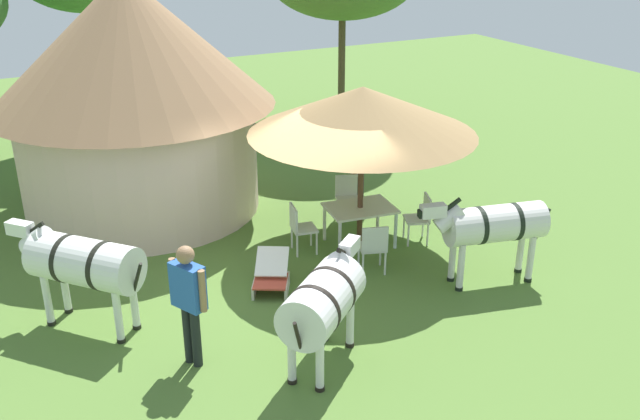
{
  "coord_description": "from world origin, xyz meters",
  "views": [
    {
      "loc": [
        -4.43,
        -9.61,
        5.75
      ],
      "look_at": [
        0.53,
        0.18,
        1.0
      ],
      "focal_mm": 39.67,
      "sensor_mm": 36.0,
      "label": 1
    }
  ],
  "objects_px": {
    "patio_chair_near_lawn": "(347,195)",
    "guest_beside_umbrella": "(358,164)",
    "thatched_hut": "(133,87)",
    "zebra_toward_hut": "(82,262)",
    "patio_dining_table": "(360,212)",
    "patio_chair_west_end": "(299,225)",
    "guest_behind_table": "(357,165)",
    "patio_chair_near_hut": "(421,215)",
    "striped_lounge_chair": "(271,276)",
    "zebra_nearest_camera": "(492,225)",
    "zebra_by_umbrella": "(324,300)",
    "patio_chair_east_end": "(373,245)",
    "shade_umbrella": "(362,110)",
    "standing_watcher": "(189,295)"
  },
  "relations": [
    {
      "from": "thatched_hut",
      "to": "guest_behind_table",
      "type": "relative_size",
      "value": 3.38
    },
    {
      "from": "patio_chair_west_end",
      "to": "zebra_by_umbrella",
      "type": "xyz_separation_m",
      "value": [
        -1.13,
        -3.16,
        0.45
      ]
    },
    {
      "from": "patio_chair_near_hut",
      "to": "patio_chair_near_lawn",
      "type": "height_order",
      "value": "same"
    },
    {
      "from": "patio_chair_near_hut",
      "to": "patio_chair_near_lawn",
      "type": "distance_m",
      "value": 1.66
    },
    {
      "from": "thatched_hut",
      "to": "striped_lounge_chair",
      "type": "distance_m",
      "value": 4.98
    },
    {
      "from": "thatched_hut",
      "to": "zebra_toward_hut",
      "type": "height_order",
      "value": "thatched_hut"
    },
    {
      "from": "shade_umbrella",
      "to": "patio_chair_east_end",
      "type": "xyz_separation_m",
      "value": [
        -0.36,
        -1.08,
        -2.01
      ]
    },
    {
      "from": "thatched_hut",
      "to": "patio_chair_near_hut",
      "type": "bearing_deg",
      "value": -43.37
    },
    {
      "from": "guest_behind_table",
      "to": "patio_chair_west_end",
      "type": "bearing_deg",
      "value": -20.25
    },
    {
      "from": "shade_umbrella",
      "to": "guest_behind_table",
      "type": "height_order",
      "value": "shade_umbrella"
    },
    {
      "from": "patio_chair_near_hut",
      "to": "guest_behind_table",
      "type": "distance_m",
      "value": 1.9
    },
    {
      "from": "patio_dining_table",
      "to": "patio_chair_west_end",
      "type": "relative_size",
      "value": 1.44
    },
    {
      "from": "patio_chair_near_lawn",
      "to": "striped_lounge_chair",
      "type": "relative_size",
      "value": 0.92
    },
    {
      "from": "zebra_nearest_camera",
      "to": "patio_chair_near_hut",
      "type": "bearing_deg",
      "value": 16.87
    },
    {
      "from": "patio_dining_table",
      "to": "guest_behind_table",
      "type": "distance_m",
      "value": 1.62
    },
    {
      "from": "guest_behind_table",
      "to": "striped_lounge_chair",
      "type": "distance_m",
      "value": 3.69
    },
    {
      "from": "zebra_nearest_camera",
      "to": "zebra_by_umbrella",
      "type": "relative_size",
      "value": 1.3
    },
    {
      "from": "patio_chair_near_hut",
      "to": "guest_beside_umbrella",
      "type": "xyz_separation_m",
      "value": [
        -0.33,
        1.78,
        0.48
      ]
    },
    {
      "from": "patio_dining_table",
      "to": "guest_beside_umbrella",
      "type": "distance_m",
      "value": 1.6
    },
    {
      "from": "striped_lounge_chair",
      "to": "zebra_by_umbrella",
      "type": "xyz_separation_m",
      "value": [
        -0.14,
        -2.12,
        0.72
      ]
    },
    {
      "from": "shade_umbrella",
      "to": "guest_behind_table",
      "type": "bearing_deg",
      "value": 62.54
    },
    {
      "from": "shade_umbrella",
      "to": "zebra_toward_hut",
      "type": "distance_m",
      "value": 5.18
    },
    {
      "from": "patio_chair_near_hut",
      "to": "striped_lounge_chair",
      "type": "xyz_separation_m",
      "value": [
        -3.18,
        -0.42,
        -0.27
      ]
    },
    {
      "from": "patio_chair_near_lawn",
      "to": "guest_beside_umbrella",
      "type": "relative_size",
      "value": 0.54
    },
    {
      "from": "patio_chair_east_end",
      "to": "guest_behind_table",
      "type": "bearing_deg",
      "value": 84.67
    },
    {
      "from": "shade_umbrella",
      "to": "zebra_nearest_camera",
      "type": "xyz_separation_m",
      "value": [
        1.19,
        -2.17,
        -1.51
      ]
    },
    {
      "from": "patio_dining_table",
      "to": "zebra_by_umbrella",
      "type": "bearing_deg",
      "value": -127.33
    },
    {
      "from": "patio_chair_near_hut",
      "to": "guest_behind_table",
      "type": "relative_size",
      "value": 0.55
    },
    {
      "from": "guest_behind_table",
      "to": "patio_dining_table",
      "type": "bearing_deg",
      "value": 9.22
    },
    {
      "from": "patio_chair_near_hut",
      "to": "striped_lounge_chair",
      "type": "relative_size",
      "value": 0.92
    },
    {
      "from": "patio_dining_table",
      "to": "zebra_toward_hut",
      "type": "distance_m",
      "value": 4.98
    },
    {
      "from": "patio_chair_near_hut",
      "to": "standing_watcher",
      "type": "xyz_separation_m",
      "value": [
        -4.9,
        -1.77,
        0.55
      ]
    },
    {
      "from": "patio_chair_near_lawn",
      "to": "patio_chair_near_hut",
      "type": "bearing_deg",
      "value": 133.16
    },
    {
      "from": "patio_dining_table",
      "to": "striped_lounge_chair",
      "type": "distance_m",
      "value": 2.31
    },
    {
      "from": "standing_watcher",
      "to": "zebra_by_umbrella",
      "type": "distance_m",
      "value": 1.77
    },
    {
      "from": "guest_beside_umbrella",
      "to": "zebra_nearest_camera",
      "type": "height_order",
      "value": "guest_beside_umbrella"
    },
    {
      "from": "patio_chair_near_hut",
      "to": "guest_beside_umbrella",
      "type": "height_order",
      "value": "guest_beside_umbrella"
    },
    {
      "from": "standing_watcher",
      "to": "striped_lounge_chair",
      "type": "relative_size",
      "value": 1.82
    },
    {
      "from": "patio_chair_east_end",
      "to": "zebra_toward_hut",
      "type": "height_order",
      "value": "zebra_toward_hut"
    },
    {
      "from": "striped_lounge_chair",
      "to": "zebra_by_umbrella",
      "type": "height_order",
      "value": "zebra_by_umbrella"
    },
    {
      "from": "patio_chair_near_hut",
      "to": "zebra_by_umbrella",
      "type": "bearing_deg",
      "value": 148.54
    },
    {
      "from": "thatched_hut",
      "to": "zebra_by_umbrella",
      "type": "xyz_separation_m",
      "value": [
        0.83,
        -6.46,
        -1.54
      ]
    },
    {
      "from": "patio_chair_near_hut",
      "to": "guest_behind_table",
      "type": "xyz_separation_m",
      "value": [
        -0.33,
        1.82,
        0.45
      ]
    },
    {
      "from": "patio_chair_east_end",
      "to": "patio_chair_west_end",
      "type": "xyz_separation_m",
      "value": [
        -0.76,
        1.28,
        0.0
      ]
    },
    {
      "from": "thatched_hut",
      "to": "patio_chair_near_hut",
      "type": "distance_m",
      "value": 6.03
    },
    {
      "from": "thatched_hut",
      "to": "guest_behind_table",
      "type": "bearing_deg",
      "value": -28.79
    },
    {
      "from": "standing_watcher",
      "to": "striped_lounge_chair",
      "type": "xyz_separation_m",
      "value": [
        1.73,
        1.35,
        -0.82
      ]
    },
    {
      "from": "striped_lounge_chair",
      "to": "zebra_toward_hut",
      "type": "distance_m",
      "value": 2.94
    },
    {
      "from": "patio_chair_near_lawn",
      "to": "guest_beside_umbrella",
      "type": "distance_m",
      "value": 0.69
    },
    {
      "from": "guest_behind_table",
      "to": "shade_umbrella",
      "type": "bearing_deg",
      "value": 9.22
    }
  ]
}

